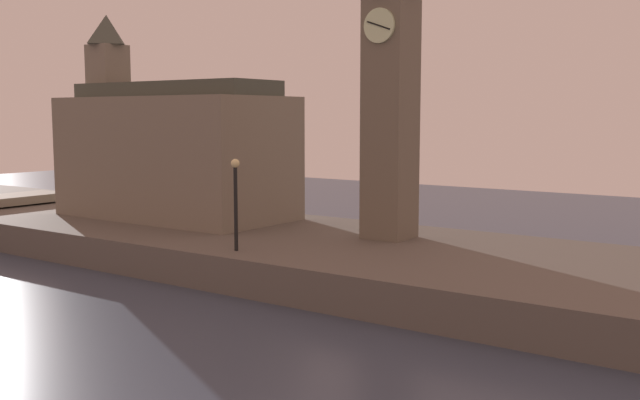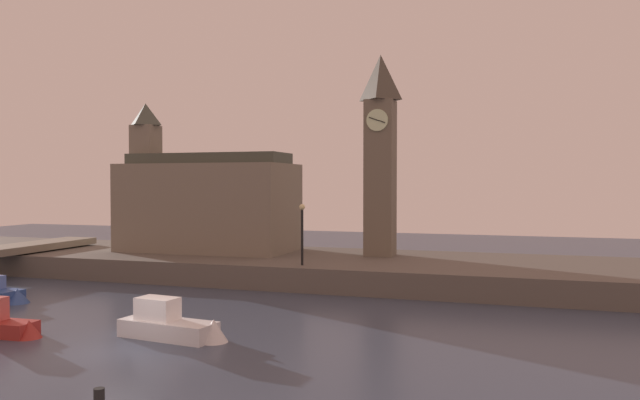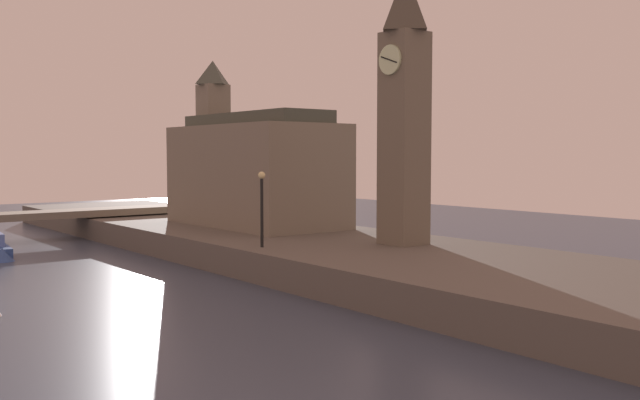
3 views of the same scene
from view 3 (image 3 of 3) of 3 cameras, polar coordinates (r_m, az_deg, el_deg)
name	(u,v)px [view 3 (image 3 of 3)]	position (r m, az deg, el deg)	size (l,w,h in m)	color
far_embankment	(310,250)	(39.55, -0.84, -4.08)	(70.00, 12.00, 1.50)	#5B544C
clock_tower	(404,103)	(36.23, 6.90, 7.87)	(2.16, 2.21, 14.01)	#6B6051
parliament_hall	(252,170)	(46.23, -5.55, 2.49)	(12.81, 6.43, 11.28)	slate
streetlamp	(262,200)	(34.87, -4.78, 0.01)	(0.36, 0.36, 3.79)	black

